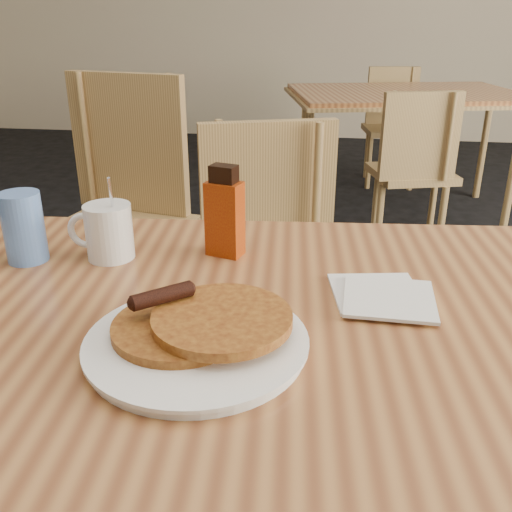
{
  "coord_description": "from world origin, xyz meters",
  "views": [
    {
      "loc": [
        0.14,
        -0.85,
        1.2
      ],
      "look_at": [
        0.02,
        0.03,
        0.82
      ],
      "focal_mm": 40.0,
      "sensor_mm": 36.0,
      "label": 1
    }
  ],
  "objects_px": {
    "neighbor_table": "(406,98)",
    "syrup_bottle": "(225,214)",
    "pancake_plate": "(198,336)",
    "chair_wall_extra": "(123,193)",
    "chair_neighbor_far": "(392,116)",
    "coffee_mug": "(108,231)",
    "main_table": "(193,333)",
    "blue_tumbler": "(24,227)",
    "chair_neighbor_near": "(415,160)",
    "chair_main_far": "(264,251)"
  },
  "relations": [
    {
      "from": "neighbor_table",
      "to": "syrup_bottle",
      "type": "xyz_separation_m",
      "value": [
        -0.61,
        -2.58,
        0.12
      ]
    },
    {
      "from": "pancake_plate",
      "to": "chair_wall_extra",
      "type": "bearing_deg",
      "value": 115.42
    },
    {
      "from": "pancake_plate",
      "to": "syrup_bottle",
      "type": "xyz_separation_m",
      "value": [
        -0.02,
        0.34,
        0.06
      ]
    },
    {
      "from": "chair_neighbor_far",
      "to": "coffee_mug",
      "type": "distance_m",
      "value": 3.45
    },
    {
      "from": "main_table",
      "to": "chair_wall_extra",
      "type": "height_order",
      "value": "chair_wall_extra"
    },
    {
      "from": "neighbor_table",
      "to": "pancake_plate",
      "type": "relative_size",
      "value": 4.75
    },
    {
      "from": "main_table",
      "to": "pancake_plate",
      "type": "height_order",
      "value": "pancake_plate"
    },
    {
      "from": "syrup_bottle",
      "to": "blue_tumbler",
      "type": "height_order",
      "value": "syrup_bottle"
    },
    {
      "from": "chair_neighbor_far",
      "to": "syrup_bottle",
      "type": "relative_size",
      "value": 4.51
    },
    {
      "from": "coffee_mug",
      "to": "chair_wall_extra",
      "type": "bearing_deg",
      "value": 122.74
    },
    {
      "from": "main_table",
      "to": "syrup_bottle",
      "type": "height_order",
      "value": "syrup_bottle"
    },
    {
      "from": "pancake_plate",
      "to": "blue_tumbler",
      "type": "distance_m",
      "value": 0.48
    },
    {
      "from": "syrup_bottle",
      "to": "blue_tumbler",
      "type": "xyz_separation_m",
      "value": [
        -0.38,
        -0.08,
        -0.02
      ]
    },
    {
      "from": "chair_neighbor_far",
      "to": "chair_neighbor_near",
      "type": "relative_size",
      "value": 0.96
    },
    {
      "from": "chair_wall_extra",
      "to": "coffee_mug",
      "type": "xyz_separation_m",
      "value": [
        0.31,
        -0.88,
        0.21
      ]
    },
    {
      "from": "chair_main_far",
      "to": "blue_tumbler",
      "type": "xyz_separation_m",
      "value": [
        -0.39,
        -0.59,
        0.28
      ]
    },
    {
      "from": "neighbor_table",
      "to": "chair_main_far",
      "type": "bearing_deg",
      "value": -106.19
    },
    {
      "from": "chair_wall_extra",
      "to": "blue_tumbler",
      "type": "distance_m",
      "value": 0.95
    },
    {
      "from": "pancake_plate",
      "to": "main_table",
      "type": "bearing_deg",
      "value": 109.25
    },
    {
      "from": "chair_wall_extra",
      "to": "coffee_mug",
      "type": "bearing_deg",
      "value": -58.43
    },
    {
      "from": "main_table",
      "to": "chair_neighbor_near",
      "type": "height_order",
      "value": "chair_neighbor_near"
    },
    {
      "from": "chair_main_far",
      "to": "blue_tumbler",
      "type": "relative_size",
      "value": 6.66
    },
    {
      "from": "neighbor_table",
      "to": "chair_main_far",
      "type": "xyz_separation_m",
      "value": [
        -0.6,
        -2.07,
        -0.17
      ]
    },
    {
      "from": "chair_main_far",
      "to": "blue_tumbler",
      "type": "bearing_deg",
      "value": -141.31
    },
    {
      "from": "main_table",
      "to": "chair_wall_extra",
      "type": "relative_size",
      "value": 1.42
    },
    {
      "from": "neighbor_table",
      "to": "coffee_mug",
      "type": "bearing_deg",
      "value": -107.66
    },
    {
      "from": "neighbor_table",
      "to": "chair_neighbor_far",
      "type": "distance_m",
      "value": 0.74
    },
    {
      "from": "chair_wall_extra",
      "to": "main_table",
      "type": "bearing_deg",
      "value": -51.91
    },
    {
      "from": "syrup_bottle",
      "to": "chair_main_far",
      "type": "bearing_deg",
      "value": 104.62
    },
    {
      "from": "chair_main_far",
      "to": "chair_neighbor_far",
      "type": "height_order",
      "value": "chair_main_far"
    },
    {
      "from": "neighbor_table",
      "to": "blue_tumbler",
      "type": "relative_size",
      "value": 11.23
    },
    {
      "from": "pancake_plate",
      "to": "coffee_mug",
      "type": "xyz_separation_m",
      "value": [
        -0.25,
        0.29,
        0.04
      ]
    },
    {
      "from": "main_table",
      "to": "neighbor_table",
      "type": "distance_m",
      "value": 2.89
    },
    {
      "from": "pancake_plate",
      "to": "syrup_bottle",
      "type": "relative_size",
      "value": 1.78
    },
    {
      "from": "main_table",
      "to": "blue_tumbler",
      "type": "xyz_separation_m",
      "value": [
        -0.37,
        0.16,
        0.11
      ]
    },
    {
      "from": "chair_neighbor_near",
      "to": "syrup_bottle",
      "type": "height_order",
      "value": "syrup_bottle"
    },
    {
      "from": "syrup_bottle",
      "to": "pancake_plate",
      "type": "bearing_deg",
      "value": -69.75
    },
    {
      "from": "blue_tumbler",
      "to": "chair_wall_extra",
      "type": "bearing_deg",
      "value": 99.76
    },
    {
      "from": "blue_tumbler",
      "to": "pancake_plate",
      "type": "bearing_deg",
      "value": -33.02
    },
    {
      "from": "chair_neighbor_far",
      "to": "chair_wall_extra",
      "type": "height_order",
      "value": "chair_wall_extra"
    },
    {
      "from": "chair_main_far",
      "to": "pancake_plate",
      "type": "bearing_deg",
      "value": -107.36
    },
    {
      "from": "neighbor_table",
      "to": "chair_wall_extra",
      "type": "relative_size",
      "value": 1.53
    },
    {
      "from": "neighbor_table",
      "to": "coffee_mug",
      "type": "xyz_separation_m",
      "value": [
        -0.84,
        -2.63,
        0.1
      ]
    },
    {
      "from": "coffee_mug",
      "to": "blue_tumbler",
      "type": "distance_m",
      "value": 0.16
    },
    {
      "from": "coffee_mug",
      "to": "pancake_plate",
      "type": "bearing_deg",
      "value": -36.65
    },
    {
      "from": "pancake_plate",
      "to": "blue_tumbler",
      "type": "height_order",
      "value": "blue_tumbler"
    },
    {
      "from": "neighbor_table",
      "to": "chair_neighbor_far",
      "type": "relative_size",
      "value": 1.87
    },
    {
      "from": "neighbor_table",
      "to": "chair_neighbor_far",
      "type": "xyz_separation_m",
      "value": [
        -0.01,
        0.7,
        -0.22
      ]
    },
    {
      "from": "chair_main_far",
      "to": "chair_neighbor_far",
      "type": "bearing_deg",
      "value": 59.86
    },
    {
      "from": "chair_neighbor_far",
      "to": "blue_tumbler",
      "type": "xyz_separation_m",
      "value": [
        -0.98,
        -3.37,
        0.33
      ]
    }
  ]
}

